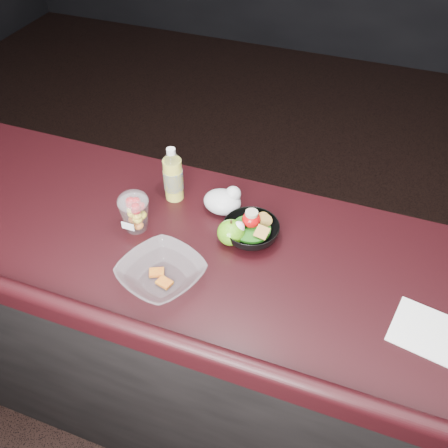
{
  "coord_description": "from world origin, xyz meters",
  "views": [
    {
      "loc": [
        0.34,
        -0.67,
        2.11
      ],
      "look_at": [
        -0.03,
        0.33,
        1.1
      ],
      "focal_mm": 40.0,
      "sensor_mm": 36.0,
      "label": 1
    }
  ],
  "objects": [
    {
      "name": "paper_napkin",
      "position": [
        0.57,
        0.21,
        1.02
      ],
      "size": [
        0.19,
        0.19,
        0.0
      ],
      "primitive_type": "cube",
      "rotation": [
        0.0,
        0.0,
        -0.18
      ],
      "color": "white",
      "rests_on": "counter"
    },
    {
      "name": "fruit_cup",
      "position": [
        -0.31,
        0.3,
        1.09
      ],
      "size": [
        0.1,
        0.1,
        0.14
      ],
      "color": "white",
      "rests_on": "counter"
    },
    {
      "name": "green_apple",
      "position": [
        -0.01,
        0.35,
        1.06
      ],
      "size": [
        0.09,
        0.09,
        0.09
      ],
      "color": "#347A0E",
      "rests_on": "counter"
    },
    {
      "name": "takeout_bowl",
      "position": [
        -0.15,
        0.13,
        1.05
      ],
      "size": [
        0.29,
        0.29,
        0.06
      ],
      "rotation": [
        0.0,
        0.0,
        -0.37
      ],
      "color": "silver",
      "rests_on": "counter"
    },
    {
      "name": "lemonade_bottle",
      "position": [
        -0.26,
        0.48,
        1.1
      ],
      "size": [
        0.06,
        0.06,
        0.2
      ],
      "color": "yellow",
      "rests_on": "counter"
    },
    {
      "name": "snack_bowl",
      "position": [
        0.04,
        0.38,
        1.05
      ],
      "size": [
        0.18,
        0.18,
        0.09
      ],
      "rotation": [
        0.0,
        0.0,
        -0.02
      ],
      "color": "black",
      "rests_on": "counter"
    },
    {
      "name": "counter",
      "position": [
        0.0,
        0.3,
        0.51
      ],
      "size": [
        4.06,
        0.71,
        1.02
      ],
      "color": "black",
      "rests_on": "ground"
    },
    {
      "name": "plastic_bag",
      "position": [
        -0.08,
        0.47,
        1.06
      ],
      "size": [
        0.12,
        0.1,
        0.09
      ],
      "color": "silver",
      "rests_on": "counter"
    },
    {
      "name": "room_shell",
      "position": [
        0.0,
        0.0,
        1.83
      ],
      "size": [
        8.0,
        8.0,
        8.0
      ],
      "color": "black",
      "rests_on": "ground"
    }
  ]
}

